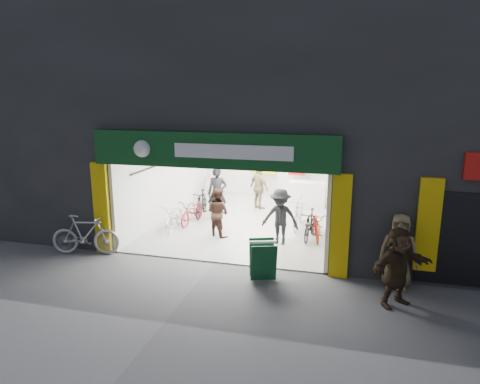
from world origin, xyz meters
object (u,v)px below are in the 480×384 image
at_px(bike_right_front, 310,225).
at_px(pedestrian_near, 398,251).
at_px(parked_bike, 85,235).
at_px(bike_left_front, 174,217).
at_px(sandwich_board, 263,259).

distance_m(bike_right_front, pedestrian_near, 3.69).
relative_size(bike_right_front, parked_bike, 0.81).
bearing_deg(bike_right_front, parked_bike, -148.46).
bearing_deg(bike_left_front, bike_right_front, -4.49).
bearing_deg(parked_bike, bike_right_front, -77.13).
xyz_separation_m(pedestrian_near, sandwich_board, (-3.11, -0.38, -0.36)).
distance_m(bike_left_front, sandwich_board, 4.73).
xyz_separation_m(parked_bike, pedestrian_near, (8.26, 0.00, 0.31)).
distance_m(bike_right_front, parked_bike, 6.62).
relative_size(bike_left_front, bike_right_front, 1.10).
relative_size(bike_left_front, parked_bike, 0.89).
height_order(bike_right_front, parked_bike, parked_bike).
relative_size(bike_right_front, pedestrian_near, 0.87).
bearing_deg(parked_bike, bike_left_front, -42.80).
height_order(bike_left_front, parked_bike, parked_bike).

